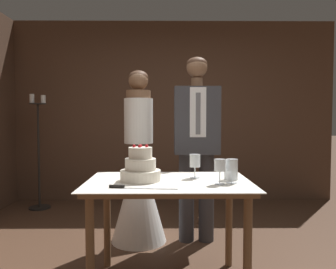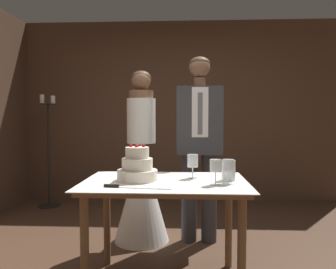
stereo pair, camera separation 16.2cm
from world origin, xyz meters
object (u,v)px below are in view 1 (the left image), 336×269
at_px(hurricane_candle, 231,170).
at_px(groom, 197,139).
at_px(cake_knife, 130,187).
at_px(candle_stand, 39,157).
at_px(wine_glass_near, 232,166).
at_px(tiered_cake, 140,168).
at_px(wine_glass_middle, 220,167).
at_px(bride, 139,180).
at_px(cake_table, 169,195).
at_px(wine_glass_far, 195,161).

relative_size(hurricane_candle, groom, 0.08).
bearing_deg(cake_knife, candle_stand, 129.51).
bearing_deg(hurricane_candle, wine_glass_near, -98.70).
height_order(tiered_cake, wine_glass_middle, tiered_cake).
height_order(wine_glass_near, groom, groom).
bearing_deg(tiered_cake, bride, 95.51).
xyz_separation_m(cake_table, wine_glass_middle, (0.35, -0.12, 0.22)).
bearing_deg(cake_knife, groom, 70.84).
bearing_deg(wine_glass_far, tiered_cake, -165.54).
xyz_separation_m(cake_table, groom, (0.28, 0.85, 0.35)).
xyz_separation_m(wine_glass_near, bride, (-0.72, 0.94, -0.27)).
xyz_separation_m(wine_glass_far, candle_stand, (-1.92, 1.92, -0.20)).
xyz_separation_m(cake_table, hurricane_candle, (0.46, 0.05, 0.17)).
relative_size(cake_table, groom, 0.65).
bearing_deg(wine_glass_near, groom, 99.45).
bearing_deg(candle_stand, wine_glass_near, -44.43).
bearing_deg(hurricane_candle, groom, 102.27).
bearing_deg(groom, wine_glass_far, -96.42).
bearing_deg(tiered_cake, wine_glass_middle, -13.51).
xyz_separation_m(cake_knife, wine_glass_near, (0.69, 0.17, 0.11)).
height_order(wine_glass_middle, groom, groom).
height_order(cake_knife, bride, bride).
bearing_deg(cake_knife, bride, 98.45).
distance_m(cake_table, bride, 0.90).
bearing_deg(wine_glass_far, bride, 123.18).
bearing_deg(wine_glass_far, cake_knife, -141.38).
height_order(cake_knife, groom, groom).
xyz_separation_m(cake_table, wine_glass_near, (0.44, -0.08, 0.22)).
xyz_separation_m(tiered_cake, hurricane_candle, (0.66, 0.04, -0.02)).
xyz_separation_m(tiered_cake, cake_knife, (-0.05, -0.26, -0.09)).
bearing_deg(bride, tiered_cake, -84.49).
relative_size(bride, groom, 0.93).
xyz_separation_m(tiered_cake, wine_glass_middle, (0.55, -0.13, 0.03)).
relative_size(cake_table, bride, 0.70).
bearing_deg(wine_glass_far, wine_glass_middle, -57.91).
relative_size(wine_glass_far, groom, 0.10).
bearing_deg(bride, cake_knife, -88.31).
height_order(hurricane_candle, groom, groom).
distance_m(wine_glass_middle, wine_glass_far, 0.28).
height_order(tiered_cake, bride, bride).
xyz_separation_m(bride, groom, (0.57, -0.00, 0.40)).
distance_m(bride, groom, 0.70).
distance_m(wine_glass_near, candle_stand, 3.03).
xyz_separation_m(tiered_cake, wine_glass_near, (0.64, -0.09, 0.03)).
xyz_separation_m(wine_glass_near, candle_stand, (-2.16, 2.12, -0.19)).
bearing_deg(wine_glass_middle, groom, 93.80).
xyz_separation_m(cake_knife, candle_stand, (-1.47, 2.28, -0.08)).
height_order(tiered_cake, wine_glass_far, tiered_cake).
distance_m(wine_glass_far, hurricane_candle, 0.27).
distance_m(wine_glass_near, hurricane_candle, 0.14).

